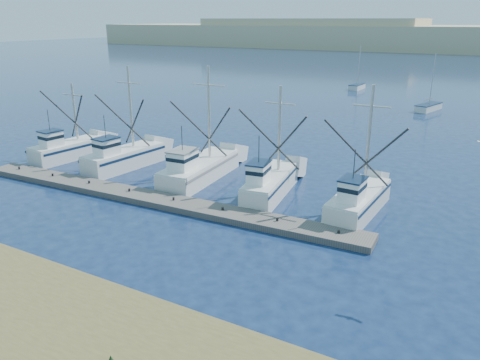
# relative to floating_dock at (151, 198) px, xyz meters

# --- Properties ---
(ground) EXTENTS (500.00, 500.00, 0.00)m
(ground) POSITION_rel_floating_dock_xyz_m (7.47, -6.76, -0.22)
(ground) COLOR #0D1B3A
(ground) RESTS_ON ground
(floating_dock) EXTENTS (32.42, 3.38, 0.43)m
(floating_dock) POSITION_rel_floating_dock_xyz_m (0.00, 0.00, 0.00)
(floating_dock) COLOR #5A5651
(floating_dock) RESTS_ON ground
(dune_ridge) EXTENTS (360.00, 60.00, 10.00)m
(dune_ridge) POSITION_rel_floating_dock_xyz_m (7.47, 203.24, 4.78)
(dune_ridge) COLOR tan
(dune_ridge) RESTS_ON ground
(trawler_fleet) EXTENTS (30.87, 9.32, 9.13)m
(trawler_fleet) POSITION_rel_floating_dock_xyz_m (-0.15, 5.13, 0.78)
(trawler_fleet) COLOR silver
(trawler_fleet) RESTS_ON ground
(sailboat_near) EXTENTS (3.15, 5.87, 8.10)m
(sailboat_near) POSITION_rel_floating_dock_xyz_m (12.25, 48.07, 0.28)
(sailboat_near) COLOR silver
(sailboat_near) RESTS_ON ground
(sailboat_far) EXTENTS (2.04, 4.87, 8.10)m
(sailboat_far) POSITION_rel_floating_dock_xyz_m (-3.03, 64.63, 0.29)
(sailboat_far) COLOR silver
(sailboat_far) RESTS_ON ground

